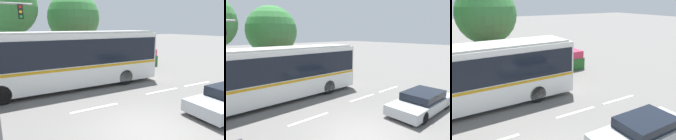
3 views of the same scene
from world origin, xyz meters
TOP-DOWN VIEW (x-y plane):
  - ground_plane at (0.00, 0.00)m, footprint 140.00×140.00m
  - city_bus at (-0.74, 6.67)m, footprint 11.49×2.69m
  - flowering_hedge at (3.74, 10.26)m, footprint 10.15×1.47m
  - street_tree_left at (-3.54, 12.33)m, footprint 4.22×4.22m
  - street_tree_centre at (2.12, 14.17)m, footprint 4.95×4.95m
  - lane_stripe_near at (-0.77, 2.91)m, footprint 2.40×0.16m
  - lane_stripe_mid at (3.77, 3.34)m, footprint 2.40×0.16m
  - lane_stripe_far at (6.86, 3.35)m, footprint 2.40×0.16m

SIDE VIEW (x-z plane):
  - ground_plane at x=0.00m, z-range 0.00..0.00m
  - lane_stripe_near at x=-0.77m, z-range 0.00..0.01m
  - lane_stripe_mid at x=3.77m, z-range 0.00..0.01m
  - lane_stripe_far at x=6.86m, z-range 0.00..0.01m
  - flowering_hedge at x=3.74m, z-range -0.01..1.56m
  - city_bus at x=-0.74m, z-range 0.23..3.68m
  - street_tree_centre at x=2.12m, z-range 1.03..8.05m
  - street_tree_left at x=-3.54m, z-range 1.53..8.82m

